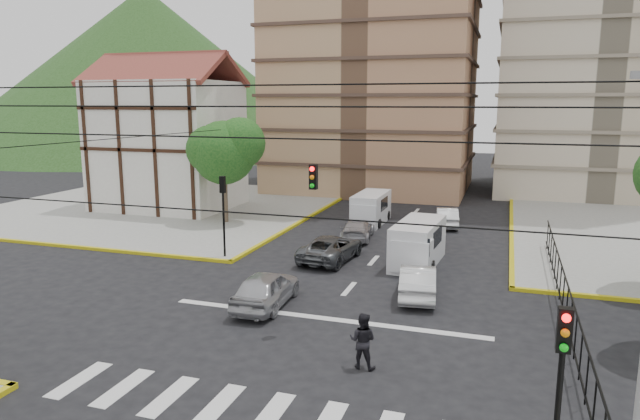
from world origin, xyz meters
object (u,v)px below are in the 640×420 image
at_px(traffic_light_se, 560,377).
at_px(car_silver_front_left, 266,289).
at_px(car_white_front_right, 418,281).
at_px(van_right_lane, 417,245).
at_px(traffic_light_nw, 223,203).
at_px(pedestrian_crosswalk, 363,341).
at_px(van_left_lane, 370,209).

relative_size(traffic_light_se, car_silver_front_left, 0.98).
xyz_separation_m(traffic_light_se, car_white_front_right, (-4.66, 12.76, -2.40)).
height_order(van_right_lane, car_silver_front_left, van_right_lane).
xyz_separation_m(traffic_light_nw, car_silver_front_left, (5.08, -6.03, -2.35)).
bearing_deg(traffic_light_nw, car_silver_front_left, -49.89).
xyz_separation_m(car_silver_front_left, pedestrian_crosswalk, (5.21, -4.22, 0.16)).
xyz_separation_m(van_right_lane, car_silver_front_left, (-5.07, -8.06, -0.34)).
bearing_deg(traffic_light_nw, van_right_lane, 11.31).
relative_size(traffic_light_se, car_white_front_right, 1.01).
bearing_deg(car_white_front_right, traffic_light_se, 102.42).
bearing_deg(van_left_lane, car_silver_front_left, -90.28).
xyz_separation_m(van_right_lane, pedestrian_crosswalk, (0.14, -12.28, -0.19)).
relative_size(traffic_light_nw, car_silver_front_left, 0.98).
bearing_deg(traffic_light_nw, van_left_lane, 64.49).
bearing_deg(car_white_front_right, van_right_lane, -88.44).
bearing_deg(car_silver_front_left, van_left_lane, -93.65).
bearing_deg(car_silver_front_left, car_white_front_right, -153.91).
bearing_deg(traffic_light_se, van_left_lane, 110.64).
distance_m(van_right_lane, van_left_lane, 10.48).
distance_m(traffic_light_se, traffic_light_nw, 22.06).
height_order(traffic_light_nw, van_right_lane, traffic_light_nw).
distance_m(traffic_light_nw, car_silver_front_left, 8.23).
bearing_deg(car_white_front_right, traffic_light_nw, -22.22).
bearing_deg(van_right_lane, car_white_front_right, -76.21).
height_order(traffic_light_se, pedestrian_crosswalk, traffic_light_se).
bearing_deg(pedestrian_crosswalk, car_white_front_right, -91.53).
xyz_separation_m(traffic_light_nw, car_white_front_right, (10.94, -2.84, -2.40)).
xyz_separation_m(car_silver_front_left, car_white_front_right, (5.86, 3.19, -0.05)).
xyz_separation_m(traffic_light_nw, pedestrian_crosswalk, (10.29, -10.25, -2.19)).
bearing_deg(pedestrian_crosswalk, van_right_lane, -85.86).
relative_size(traffic_light_nw, pedestrian_crosswalk, 2.39).
bearing_deg(traffic_light_se, traffic_light_nw, 135.00).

